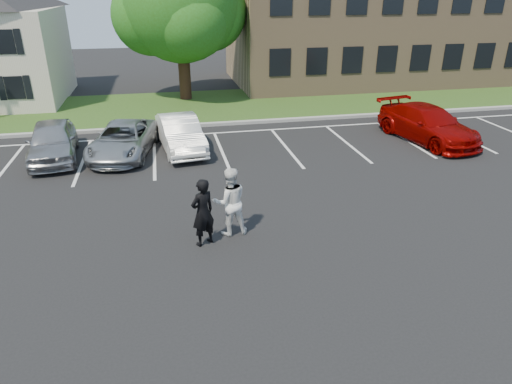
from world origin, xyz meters
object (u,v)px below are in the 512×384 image
(man_white_shirt, at_px, (230,202))
(car_red_compact, at_px, (428,124))
(tree, at_px, (182,6))
(car_silver_minivan, at_px, (123,140))
(car_white_sedan, at_px, (180,134))
(car_silver_west, at_px, (52,141))
(man_black_suit, at_px, (203,212))
(office_building, at_px, (387,20))

(man_white_shirt, bearing_deg, car_red_compact, -151.32)
(man_white_shirt, bearing_deg, tree, -94.69)
(car_silver_minivan, relative_size, car_white_sedan, 1.08)
(car_silver_minivan, height_order, car_white_sedan, car_white_sedan)
(car_silver_west, height_order, car_white_sedan, car_silver_west)
(tree, relative_size, man_white_shirt, 4.47)
(man_black_suit, xyz_separation_m, car_white_sedan, (-0.16, 7.95, -0.23))
(car_silver_minivan, relative_size, car_red_compact, 0.89)
(man_white_shirt, height_order, car_silver_west, man_white_shirt)
(car_silver_west, xyz_separation_m, car_white_sedan, (5.05, 0.07, -0.04))
(man_black_suit, height_order, man_white_shirt, man_white_shirt)
(office_building, xyz_separation_m, tree, (-14.74, -3.90, 1.19))
(man_black_suit, height_order, car_silver_minivan, man_black_suit)
(car_white_sedan, height_order, car_red_compact, car_red_compact)
(car_silver_minivan, bearing_deg, car_red_compact, 7.79)
(office_building, distance_m, car_white_sedan, 20.89)
(car_silver_minivan, distance_m, car_white_sedan, 2.33)
(man_black_suit, bearing_deg, office_building, -155.17)
(man_white_shirt, distance_m, car_red_compact, 11.90)
(tree, xyz_separation_m, car_silver_west, (-5.97, -9.55, -4.60))
(man_white_shirt, height_order, car_silver_minivan, man_white_shirt)
(car_red_compact, bearing_deg, car_silver_minivan, 165.13)
(car_silver_west, bearing_deg, tree, 51.19)
(tree, height_order, man_black_suit, tree)
(office_building, relative_size, man_white_shirt, 11.38)
(man_black_suit, relative_size, car_white_sedan, 0.44)
(man_black_suit, distance_m, man_white_shirt, 0.90)
(man_black_suit, relative_size, car_silver_minivan, 0.40)
(tree, distance_m, man_black_suit, 18.00)
(car_white_sedan, relative_size, car_red_compact, 0.82)
(tree, height_order, car_white_sedan, tree)
(office_building, height_order, car_silver_minivan, office_building)
(car_silver_west, relative_size, car_white_sedan, 1.02)
(office_building, distance_m, car_silver_minivan, 22.79)
(office_building, xyz_separation_m, car_silver_minivan, (-17.99, -13.54, -3.51))
(car_silver_west, xyz_separation_m, car_silver_minivan, (2.72, -0.09, -0.10))
(office_building, bearing_deg, tree, -165.18)
(tree, bearing_deg, car_white_sedan, -95.57)
(car_silver_west, relative_size, car_silver_minivan, 0.94)
(man_black_suit, xyz_separation_m, car_silver_minivan, (-2.49, 7.80, -0.30))
(tree, bearing_deg, man_black_suit, -92.51)
(tree, distance_m, man_white_shirt, 17.56)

